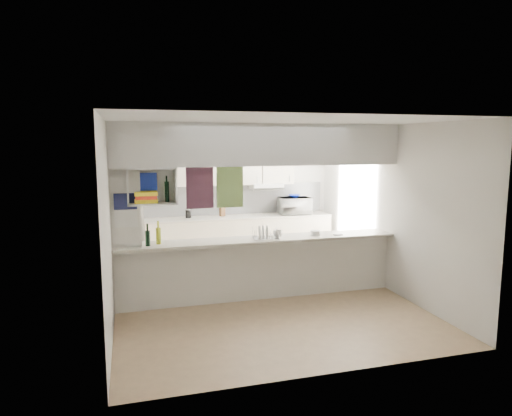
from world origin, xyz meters
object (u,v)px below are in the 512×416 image
object	(u,v)px
bowl	(294,196)
dish_rack	(266,233)
microwave	(295,206)
wine_bottles	(153,236)

from	to	relation	value
bowl	dish_rack	size ratio (longest dim) A/B	0.52
microwave	wine_bottles	distance (m)	3.54
microwave	bowl	xyz separation A→B (m)	(-0.00, 0.03, 0.19)
microwave	bowl	size ratio (longest dim) A/B	2.70
microwave	dish_rack	size ratio (longest dim) A/B	1.42
dish_rack	wine_bottles	world-z (taller)	wine_bottles
dish_rack	wine_bottles	distance (m)	1.63
wine_bottles	dish_rack	bearing A→B (deg)	-0.06
microwave	dish_rack	bearing A→B (deg)	59.88
bowl	wine_bottles	xyz separation A→B (m)	(-2.86, -2.11, -0.24)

